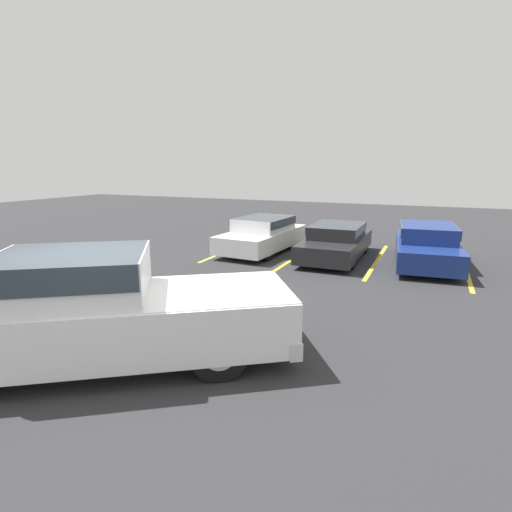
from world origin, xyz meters
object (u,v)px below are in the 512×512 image
(parked_sedan_b, at_px, (337,240))
(parked_sedan_c, at_px, (426,243))
(traffic_cone, at_px, (88,272))
(pickup_truck, at_px, (97,310))
(wheel_stop_curb, at_px, (298,236))
(parked_sedan_a, at_px, (263,233))

(parked_sedan_b, distance_m, parked_sedan_c, 2.85)
(traffic_cone, bearing_deg, parked_sedan_b, 45.63)
(pickup_truck, distance_m, parked_sedan_b, 9.22)
(pickup_truck, bearing_deg, parked_sedan_b, 44.70)
(pickup_truck, relative_size, wheel_stop_curb, 3.47)
(parked_sedan_c, bearing_deg, pickup_truck, -31.34)
(pickup_truck, xyz_separation_m, wheel_stop_curb, (-0.71, 12.35, -0.84))
(wheel_stop_curb, bearing_deg, traffic_cone, -109.06)
(parked_sedan_a, distance_m, wheel_stop_curb, 3.37)
(parked_sedan_a, bearing_deg, parked_sedan_c, 96.47)
(parked_sedan_a, height_order, wheel_stop_curb, parked_sedan_a)
(traffic_cone, bearing_deg, parked_sedan_c, 35.24)
(parked_sedan_c, xyz_separation_m, traffic_cone, (-8.37, -5.91, -0.41))
(parked_sedan_c, bearing_deg, parked_sedan_a, -92.44)
(wheel_stop_curb, bearing_deg, pickup_truck, -86.72)
(pickup_truck, relative_size, parked_sedan_b, 1.37)
(parked_sedan_a, distance_m, parked_sedan_b, 2.74)
(pickup_truck, relative_size, traffic_cone, 10.30)
(pickup_truck, bearing_deg, wheel_stop_curb, 58.81)
(traffic_cone, relative_size, wheel_stop_curb, 0.34)
(parked_sedan_a, bearing_deg, pickup_truck, 10.07)
(pickup_truck, distance_m, wheel_stop_curb, 12.40)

